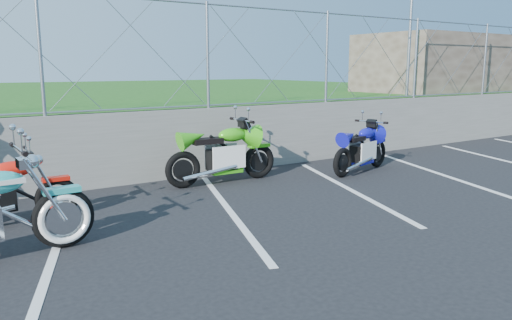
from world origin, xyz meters
TOP-DOWN VIEW (x-y plane):
  - ground at (0.00, 0.00)m, footprint 90.00×90.00m
  - retaining_wall at (0.00, 3.50)m, footprint 30.00×0.22m
  - grass_field at (0.00, 13.50)m, footprint 30.00×20.00m
  - stone_building at (10.50, 5.50)m, footprint 5.00×3.00m
  - chain_link_fence at (0.00, 3.50)m, footprint 28.00×0.03m
  - sign_pole at (7.20, 3.90)m, footprint 0.08×0.08m
  - parking_lines at (1.20, 1.00)m, footprint 18.29×4.31m
  - naked_orange at (-2.88, 1.98)m, footprint 2.01×0.68m
  - sportbike_green at (0.82, 2.60)m, footprint 2.21×0.79m
  - sportbike_blue at (3.63, 1.94)m, footprint 1.90×0.73m

SIDE VIEW (x-z plane):
  - ground at x=0.00m, z-range 0.00..0.00m
  - parking_lines at x=1.20m, z-range 0.00..0.01m
  - naked_orange at x=-2.88m, z-range -0.07..0.93m
  - sportbike_blue at x=3.63m, z-range -0.07..0.93m
  - sportbike_green at x=0.82m, z-range -0.08..1.06m
  - retaining_wall at x=0.00m, z-range 0.00..1.30m
  - grass_field at x=0.00m, z-range 0.00..1.30m
  - stone_building at x=10.50m, z-range 1.30..3.10m
  - chain_link_fence at x=0.00m, z-range 1.30..3.30m
  - sign_pole at x=7.20m, z-range 1.30..4.30m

